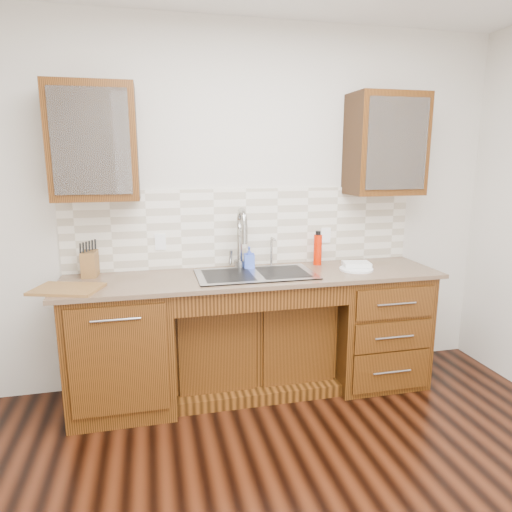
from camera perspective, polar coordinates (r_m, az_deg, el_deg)
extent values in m
cube|color=beige|center=(3.55, -1.47, 6.07)|extent=(4.00, 0.10, 2.70)
cube|color=#593014|center=(3.36, -16.42, -10.86)|extent=(0.70, 0.62, 0.88)
cube|color=#593014|center=(3.55, -0.49, -10.68)|extent=(1.20, 0.44, 0.70)
cube|color=#593014|center=(3.75, 14.31, -8.33)|extent=(0.70, 0.62, 0.88)
cube|color=#84705B|center=(3.27, -0.10, -2.56)|extent=(2.70, 0.65, 0.03)
cube|color=beige|center=(3.51, -1.26, 3.61)|extent=(2.70, 0.02, 0.59)
cube|color=#9E9EA5|center=(3.28, -0.04, -3.81)|extent=(0.84, 0.46, 0.19)
cylinder|color=#999993|center=(3.42, -2.06, 1.75)|extent=(0.04, 0.04, 0.40)
cylinder|color=#999993|center=(3.50, 1.94, 0.66)|extent=(0.02, 0.02, 0.24)
cube|color=#593014|center=(3.26, -19.59, 13.20)|extent=(0.55, 0.34, 0.75)
cube|color=#593014|center=(3.69, 15.86, 13.24)|extent=(0.55, 0.34, 0.75)
cube|color=white|center=(3.44, -11.87, 1.74)|extent=(0.08, 0.01, 0.12)
cube|color=white|center=(3.70, 8.70, 2.58)|extent=(0.08, 0.01, 0.12)
imported|color=blue|center=(3.41, -0.86, -0.23)|extent=(0.08, 0.09, 0.17)
cylinder|color=red|center=(3.57, 7.72, 0.78)|extent=(0.08, 0.08, 0.24)
cylinder|color=white|center=(3.48, 12.42, -1.60)|extent=(0.28, 0.28, 0.01)
cube|color=white|center=(3.53, 12.45, -1.00)|extent=(0.22, 0.17, 0.03)
cube|color=#986338|center=(3.41, -20.05, -0.91)|extent=(0.11, 0.17, 0.18)
cube|color=#A06A27|center=(3.11, -22.55, -3.84)|extent=(0.47, 0.39, 0.02)
imported|color=white|center=(3.27, -21.72, 12.19)|extent=(0.17, 0.17, 0.10)
imported|color=white|center=(3.25, -18.42, 12.36)|extent=(0.11, 0.11, 0.09)
imported|color=white|center=(3.67, 15.22, 12.57)|extent=(0.18, 0.18, 0.11)
imported|color=white|center=(3.75, 17.65, 12.32)|extent=(0.13, 0.13, 0.10)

